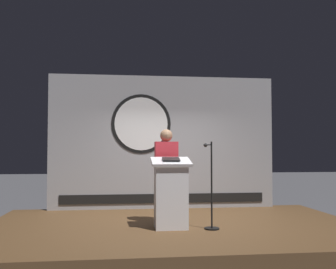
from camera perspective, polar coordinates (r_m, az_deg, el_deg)
ground_plane at (r=6.79m, az=1.03°, el=-15.69°), size 40.00×40.00×0.00m
stage_platform at (r=6.75m, az=1.03°, el=-14.45°), size 6.40×4.00×0.30m
banner_display at (r=8.44m, az=-0.80°, el=-1.11°), size 4.94×0.12×2.90m
podium at (r=6.31m, az=0.43°, el=-8.74°), size 0.64×0.50×1.15m
speaker_person at (r=6.76m, az=-0.26°, el=-6.01°), size 0.40×0.26×1.64m
microphone_stand at (r=6.35m, az=6.37°, el=-9.28°), size 0.24×0.60×1.41m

